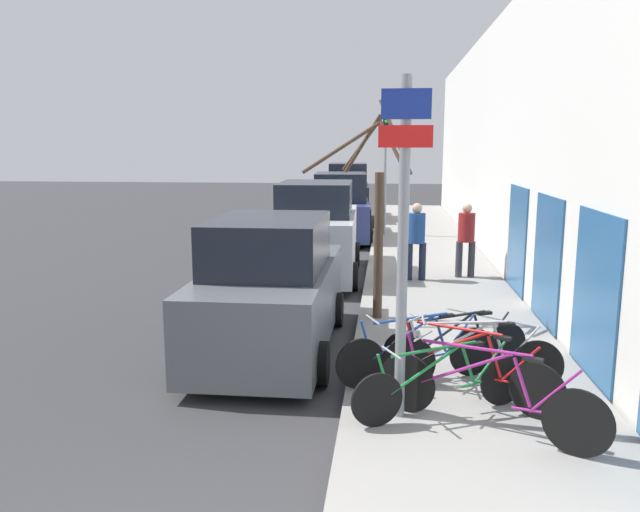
{
  "coord_description": "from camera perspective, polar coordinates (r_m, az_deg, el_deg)",
  "views": [
    {
      "loc": [
        1.5,
        -2.73,
        3.2
      ],
      "look_at": [
        0.46,
        6.73,
        1.51
      ],
      "focal_mm": 35.0,
      "sensor_mm": 36.0,
      "label": 1
    }
  ],
  "objects": [
    {
      "name": "ground_plane",
      "position": [
        14.37,
        0.11,
        -2.82
      ],
      "size": [
        80.0,
        80.0,
        0.0
      ],
      "primitive_type": "plane",
      "color": "#333335"
    },
    {
      "name": "sidewalk_curb",
      "position": [
        17.06,
        9.84,
        -0.66
      ],
      "size": [
        3.2,
        32.0,
        0.15
      ],
      "color": "gray",
      "rests_on": "ground"
    },
    {
      "name": "building_facade",
      "position": [
        16.9,
        16.2,
        9.75
      ],
      "size": [
        0.23,
        32.0,
        6.5
      ],
      "color": "silver",
      "rests_on": "ground"
    },
    {
      "name": "signpost",
      "position": [
        6.86,
        7.6,
        1.46
      ],
      "size": [
        0.57,
        0.14,
        3.79
      ],
      "color": "gray",
      "rests_on": "sidewalk_curb"
    },
    {
      "name": "bicycle_0",
      "position": [
        7.06,
        14.92,
        -12.26
      ],
      "size": [
        2.28,
        1.25,
        0.96
      ],
      "rotation": [
        0.0,
        0.0,
        1.08
      ],
      "color": "black",
      "rests_on": "sidewalk_curb"
    },
    {
      "name": "bicycle_1",
      "position": [
        7.38,
        11.15,
        -11.47
      ],
      "size": [
        2.04,
        1.05,
        0.85
      ],
      "rotation": [
        0.0,
        0.0,
        2.04
      ],
      "color": "black",
      "rests_on": "sidewalk_curb"
    },
    {
      "name": "bicycle_2",
      "position": [
        7.88,
        13.22,
        -9.95
      ],
      "size": [
        2.03,
        1.38,
        0.91
      ],
      "rotation": [
        0.0,
        0.0,
        0.98
      ],
      "color": "black",
      "rests_on": "sidewalk_curb"
    },
    {
      "name": "bicycle_3",
      "position": [
        8.19,
        13.79,
        -9.21
      ],
      "size": [
        2.25,
        0.44,
        0.92
      ],
      "rotation": [
        0.0,
        0.0,
        1.59
      ],
      "color": "black",
      "rests_on": "sidewalk_curb"
    },
    {
      "name": "bicycle_4",
      "position": [
        8.3,
        8.95,
        -8.79
      ],
      "size": [
        2.09,
        0.92,
        0.91
      ],
      "rotation": [
        0.0,
        0.0,
        1.97
      ],
      "color": "black",
      "rests_on": "sidewalk_curb"
    },
    {
      "name": "bicycle_5",
      "position": [
        8.75,
        12.55,
        -8.08
      ],
      "size": [
        1.97,
        0.98,
        0.84
      ],
      "rotation": [
        0.0,
        0.0,
        2.02
      ],
      "color": "black",
      "rests_on": "sidewalk_curb"
    },
    {
      "name": "parked_car_0",
      "position": [
        9.76,
        -4.5,
        -3.18
      ],
      "size": [
        2.06,
        4.57,
        2.13
      ],
      "rotation": [
        0.0,
        0.0,
        0.0
      ],
      "color": "#51565B",
      "rests_on": "ground"
    },
    {
      "name": "parked_car_1",
      "position": [
        15.27,
        -0.34,
        2.06
      ],
      "size": [
        2.22,
        4.78,
        2.35
      ],
      "rotation": [
        0.0,
        0.0,
        0.03
      ],
      "color": "#B2B7BC",
      "rests_on": "ground"
    },
    {
      "name": "parked_car_2",
      "position": [
        21.43,
        1.89,
        4.24
      ],
      "size": [
        2.32,
        4.74,
        2.3
      ],
      "rotation": [
        0.0,
        0.0,
        0.06
      ],
      "color": "navy",
      "rests_on": "ground"
    },
    {
      "name": "parked_car_3",
      "position": [
        26.82,
        2.56,
        5.59
      ],
      "size": [
        2.11,
        4.58,
        2.48
      ],
      "rotation": [
        0.0,
        0.0,
        0.05
      ],
      "color": "black",
      "rests_on": "ground"
    },
    {
      "name": "pedestrian_near",
      "position": [
        14.94,
        13.22,
        1.91
      ],
      "size": [
        0.45,
        0.39,
        1.74
      ],
      "rotation": [
        0.0,
        0.0,
        3.31
      ],
      "color": "#333338",
      "rests_on": "sidewalk_curb"
    },
    {
      "name": "pedestrian_far",
      "position": [
        14.39,
        8.8,
        1.83
      ],
      "size": [
        0.47,
        0.39,
        1.77
      ],
      "rotation": [
        0.0,
        0.0,
        0.06
      ],
      "color": "#1E2338",
      "rests_on": "sidewalk_curb"
    },
    {
      "name": "street_tree",
      "position": [
        10.99,
        5.11,
        3.61
      ],
      "size": [
        1.89,
        1.7,
        3.83
      ],
      "color": "#4C3828",
      "rests_on": "sidewalk_curb"
    },
    {
      "name": "traffic_light",
      "position": [
        21.6,
        6.02,
        9.55
      ],
      "size": [
        0.2,
        0.3,
        4.5
      ],
      "color": "gray",
      "rests_on": "sidewalk_curb"
    }
  ]
}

